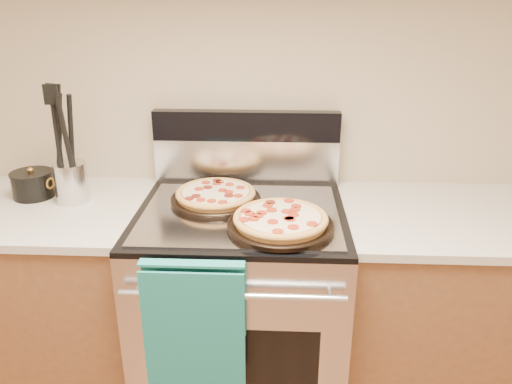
{
  "coord_description": "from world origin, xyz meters",
  "views": [
    {
      "loc": [
        0.14,
        -0.01,
        1.66
      ],
      "look_at": [
        0.06,
        1.55,
        1.03
      ],
      "focal_mm": 35.0,
      "sensor_mm": 36.0,
      "label": 1
    }
  ],
  "objects_px": {
    "pepperoni_pizza_back": "(216,196)",
    "saucepan": "(33,185)",
    "utensil_crock": "(71,182)",
    "pepperoni_pizza_front": "(281,221)",
    "range_body": "(242,318)"
  },
  "relations": [
    {
      "from": "range_body",
      "to": "saucepan",
      "type": "relative_size",
      "value": 5.81
    },
    {
      "from": "pepperoni_pizza_back",
      "to": "saucepan",
      "type": "bearing_deg",
      "value": 176.06
    },
    {
      "from": "pepperoni_pizza_back",
      "to": "saucepan",
      "type": "height_order",
      "value": "saucepan"
    },
    {
      "from": "pepperoni_pizza_back",
      "to": "utensil_crock",
      "type": "relative_size",
      "value": 2.16
    },
    {
      "from": "utensil_crock",
      "to": "pepperoni_pizza_front",
      "type": "bearing_deg",
      "value": -16.04
    },
    {
      "from": "pepperoni_pizza_back",
      "to": "pepperoni_pizza_front",
      "type": "bearing_deg",
      "value": -41.59
    },
    {
      "from": "saucepan",
      "to": "pepperoni_pizza_front",
      "type": "bearing_deg",
      "value": -15.39
    },
    {
      "from": "range_body",
      "to": "utensil_crock",
      "type": "xyz_separation_m",
      "value": [
        -0.66,
        0.08,
        0.54
      ]
    },
    {
      "from": "pepperoni_pizza_back",
      "to": "saucepan",
      "type": "xyz_separation_m",
      "value": [
        -0.73,
        0.05,
        0.01
      ]
    },
    {
      "from": "pepperoni_pizza_front",
      "to": "utensil_crock",
      "type": "height_order",
      "value": "utensil_crock"
    },
    {
      "from": "utensil_crock",
      "to": "pepperoni_pizza_back",
      "type": "bearing_deg",
      "value": -1.28
    },
    {
      "from": "pepperoni_pizza_back",
      "to": "saucepan",
      "type": "relative_size",
      "value": 2.17
    },
    {
      "from": "saucepan",
      "to": "pepperoni_pizza_back",
      "type": "bearing_deg",
      "value": -3.94
    },
    {
      "from": "range_body",
      "to": "pepperoni_pizza_back",
      "type": "relative_size",
      "value": 2.68
    },
    {
      "from": "pepperoni_pizza_front",
      "to": "saucepan",
      "type": "relative_size",
      "value": 2.29
    }
  ]
}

